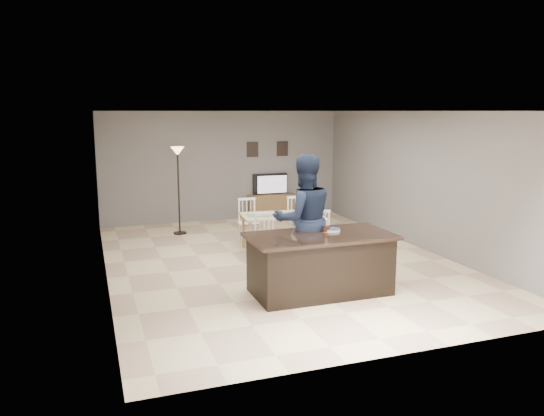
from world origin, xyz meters
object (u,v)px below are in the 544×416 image
object	(u,v)px
plate_stack	(332,230)
birthday_cake	(326,229)
man	(304,220)
kitchen_island	(320,263)
tv_console	(272,206)
dining_table	(281,221)
woman	(307,235)
floor_lamp	(178,167)
television	(271,184)

from	to	relation	value
plate_stack	birthday_cake	bearing A→B (deg)	-173.24
man	plate_stack	xyz separation A→B (m)	(0.30, -0.41, -0.10)
kitchen_island	tv_console	xyz separation A→B (m)	(1.20, 5.57, -0.15)
dining_table	tv_console	bearing A→B (deg)	79.86
tv_console	dining_table	xyz separation A→B (m)	(-0.89, -3.06, 0.29)
kitchen_island	plate_stack	world-z (taller)	plate_stack
kitchen_island	woman	xyz separation A→B (m)	(0.02, 0.55, 0.31)
kitchen_island	floor_lamp	bearing A→B (deg)	106.08
woman	floor_lamp	world-z (taller)	floor_lamp
kitchen_island	floor_lamp	xyz separation A→B (m)	(-1.33, 4.60, 1.05)
woman	floor_lamp	distance (m)	4.33
woman	tv_console	bearing A→B (deg)	-105.79
dining_table	woman	bearing A→B (deg)	-92.39
woman	man	size ratio (longest dim) A/B	0.75
kitchen_island	tv_console	size ratio (longest dim) A/B	1.79
kitchen_island	television	size ratio (longest dim) A/B	2.35
birthday_cake	floor_lamp	bearing A→B (deg)	108.37
man	floor_lamp	bearing A→B (deg)	-67.30
kitchen_island	birthday_cake	world-z (taller)	birthday_cake
kitchen_island	television	distance (m)	5.78
kitchen_island	floor_lamp	distance (m)	4.90
kitchen_island	tv_console	distance (m)	5.70
man	plate_stack	bearing A→B (deg)	131.17
birthday_cake	television	bearing A→B (deg)	79.29
man	dining_table	world-z (taller)	man
birthday_cake	dining_table	size ratio (longest dim) A/B	0.11
television	plate_stack	xyz separation A→B (m)	(-0.94, -5.50, 0.06)
television	man	distance (m)	5.24
woman	plate_stack	size ratio (longest dim) A/B	6.05
woman	man	xyz separation A→B (m)	(-0.06, 0.00, 0.25)
woman	floor_lamp	xyz separation A→B (m)	(-1.35, 4.05, 0.73)
tv_console	floor_lamp	world-z (taller)	floor_lamp
birthday_cake	floor_lamp	distance (m)	4.74
birthday_cake	dining_table	world-z (taller)	birthday_cake
floor_lamp	kitchen_island	bearing A→B (deg)	-73.92
floor_lamp	television	bearing A→B (deg)	22.38
man	plate_stack	distance (m)	0.51
floor_lamp	plate_stack	bearing A→B (deg)	-70.44
man	floor_lamp	world-z (taller)	man
plate_stack	floor_lamp	xyz separation A→B (m)	(-1.58, 4.46, 0.58)
television	dining_table	bearing A→B (deg)	74.15
man	floor_lamp	distance (m)	4.28
kitchen_island	man	bearing A→B (deg)	94.02
television	woman	distance (m)	5.23
tv_console	floor_lamp	size ratio (longest dim) A/B	0.62
woman	dining_table	bearing A→B (deg)	-101.02
dining_table	birthday_cake	bearing A→B (deg)	-87.64
plate_stack	dining_table	bearing A→B (deg)	88.67
tv_console	plate_stack	xyz separation A→B (m)	(-0.94, -5.43, 0.62)
kitchen_island	tv_console	bearing A→B (deg)	77.84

